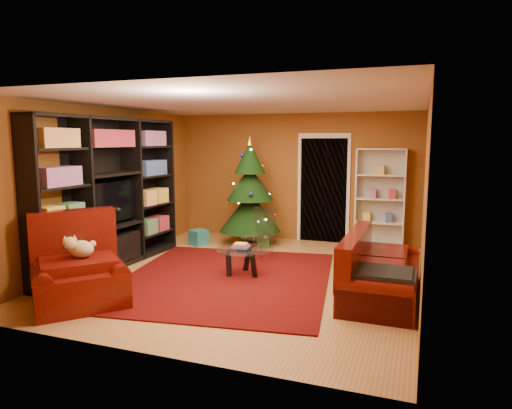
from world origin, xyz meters
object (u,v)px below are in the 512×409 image
(sofa, at_px, (382,265))
(white_bookshelf, at_px, (380,199))
(christmas_tree, at_px, (250,192))
(dog, at_px, (81,249))
(coffee_table, at_px, (243,262))
(acrylic_chair, at_px, (258,237))
(armchair, at_px, (79,268))
(gift_box_teal, at_px, (199,237))
(gift_box_green, at_px, (264,241))
(rug, at_px, (226,278))
(media_unit, at_px, (108,194))

(sofa, bearing_deg, white_bookshelf, 6.65)
(christmas_tree, bearing_deg, dog, -102.47)
(coffee_table, relative_size, acrylic_chair, 1.00)
(christmas_tree, distance_m, armchair, 4.03)
(dog, height_order, coffee_table, dog)
(gift_box_teal, xyz_separation_m, sofa, (3.68, -1.87, 0.28))
(gift_box_teal, distance_m, dog, 3.43)
(armchair, distance_m, dog, 0.24)
(gift_box_green, bearing_deg, coffee_table, -80.09)
(armchair, xyz_separation_m, sofa, (3.59, 1.58, -0.04))
(coffee_table, bearing_deg, acrylic_chair, 95.06)
(white_bookshelf, relative_size, acrylic_chair, 2.39)
(gift_box_green, distance_m, white_bookshelf, 2.37)
(armchair, relative_size, sofa, 0.60)
(gift_box_green, relative_size, acrylic_chair, 0.29)
(dog, relative_size, coffee_table, 0.49)
(rug, relative_size, gift_box_green, 14.76)
(armchair, height_order, coffee_table, armchair)
(coffee_table, bearing_deg, sofa, -6.63)
(christmas_tree, height_order, gift_box_green, christmas_tree)
(christmas_tree, height_order, armchair, christmas_tree)
(white_bookshelf, height_order, dog, white_bookshelf)
(gift_box_green, bearing_deg, gift_box_teal, -166.92)
(gift_box_teal, bearing_deg, rug, -53.11)
(white_bookshelf, distance_m, armchair, 5.53)
(media_unit, relative_size, christmas_tree, 1.45)
(media_unit, height_order, armchair, media_unit)
(media_unit, bearing_deg, acrylic_chair, 31.66)
(media_unit, height_order, gift_box_teal, media_unit)
(gift_box_green, relative_size, sofa, 0.12)
(dog, distance_m, sofa, 3.91)
(rug, xyz_separation_m, armchair, (-1.33, -1.57, 0.46))
(gift_box_green, xyz_separation_m, armchair, (-1.18, -3.75, 0.35))
(rug, xyz_separation_m, media_unit, (-2.04, -0.02, 1.20))
(christmas_tree, relative_size, acrylic_chair, 2.64)
(dog, bearing_deg, media_unit, 67.76)
(acrylic_chair, bearing_deg, media_unit, -137.80)
(gift_box_teal, relative_size, acrylic_chair, 0.36)
(media_unit, xyz_separation_m, white_bookshelf, (4.00, 2.87, -0.25))
(christmas_tree, height_order, dog, christmas_tree)
(armchair, xyz_separation_m, dog, (-0.00, 0.07, 0.23))
(rug, xyz_separation_m, gift_box_teal, (-1.42, 1.89, 0.14))
(white_bookshelf, xyz_separation_m, acrylic_chair, (-1.86, -1.69, -0.54))
(dog, bearing_deg, coffee_table, 1.41)
(rug, relative_size, dog, 8.78)
(armchair, bearing_deg, media_unit, 66.84)
(christmas_tree, distance_m, gift_box_teal, 1.37)
(gift_box_teal, distance_m, white_bookshelf, 3.60)
(white_bookshelf, height_order, sofa, white_bookshelf)
(media_unit, relative_size, gift_box_green, 13.24)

